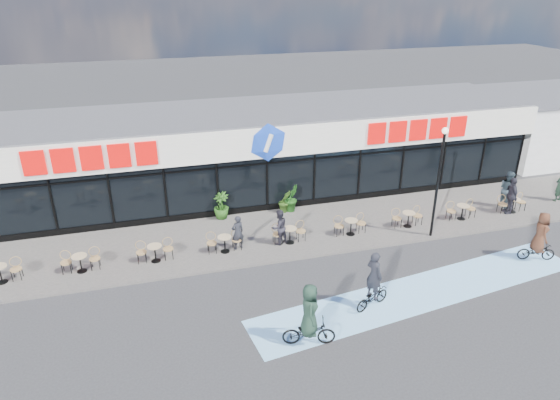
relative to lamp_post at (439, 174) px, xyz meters
name	(u,v)px	position (x,y,z in m)	size (l,w,h in m)	color
ground	(311,286)	(-6.61, -2.30, -3.16)	(120.00, 120.00, 0.00)	#28282B
sidewalk	(280,233)	(-6.61, 2.20, -3.11)	(44.00, 5.00, 0.10)	#58534E
bike_lane	(422,292)	(-2.61, -3.80, -3.16)	(14.00, 2.20, 0.01)	#7BB9E9
building	(254,151)	(-6.61, 7.63, -0.83)	(30.60, 6.57, 4.75)	black
neighbour_building	(549,123)	(13.89, 8.70, -1.10)	(9.20, 7.20, 4.11)	white
lamp_post	(439,174)	(0.00, 0.00, 0.00)	(0.28, 0.28, 5.16)	black
bistro_set_0	(0,271)	(-18.28, 1.19, -2.61)	(1.54, 0.62, 0.90)	tan
bistro_set_1	(80,261)	(-15.33, 1.19, -2.61)	(1.54, 0.62, 0.90)	tan
bistro_set_2	(155,251)	(-12.38, 1.19, -2.61)	(1.54, 0.62, 0.90)	tan
bistro_set_3	(224,241)	(-9.43, 1.19, -2.61)	(1.54, 0.62, 0.90)	tan
bistro_set_4	(289,233)	(-6.49, 1.19, -2.61)	(1.54, 0.62, 0.90)	tan
bistro_set_5	(350,225)	(-3.54, 1.19, -2.61)	(1.54, 0.62, 0.90)	tan
bistro_set_6	(407,217)	(-0.59, 1.19, -2.61)	(1.54, 0.62, 0.90)	tan
bistro_set_7	(461,210)	(2.36, 1.19, -2.61)	(1.54, 0.62, 0.90)	tan
bistro_set_8	(512,203)	(5.31, 1.19, -2.61)	(1.54, 0.62, 0.90)	tan
potted_plant_left	(221,205)	(-9.02, 4.41, -2.39)	(0.75, 0.75, 1.34)	#1F4714
potted_plant_mid	(291,198)	(-5.45, 4.31, -2.38)	(0.75, 0.61, 1.37)	#1A4915
potted_plant_right	(285,201)	(-5.80, 4.25, -2.48)	(0.65, 0.52, 1.18)	#2C4E16
patron_left	(238,232)	(-8.83, 1.22, -2.27)	(0.58, 0.38, 1.59)	black
patron_right	(279,227)	(-6.97, 1.15, -2.24)	(0.80, 0.62, 1.65)	#222029
pedestrian_a	(511,195)	(5.07, 1.10, -2.12)	(1.11, 0.46, 1.90)	black
pedestrian_b	(508,189)	(5.41, 1.79, -2.10)	(0.94, 0.73, 1.94)	#28373F
pedestrian_c	(560,185)	(8.57, 1.64, -2.16)	(0.66, 0.43, 1.81)	black
cyclist_a	(373,288)	(-4.92, -4.13, -2.33)	(1.65, 1.09, 2.30)	black
cyclist_b	(539,241)	(3.24, -2.97, -2.24)	(1.65, 0.99, 2.22)	black
cyclist_c	(309,321)	(-7.78, -5.41, -2.26)	(1.85, 1.02, 2.28)	black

